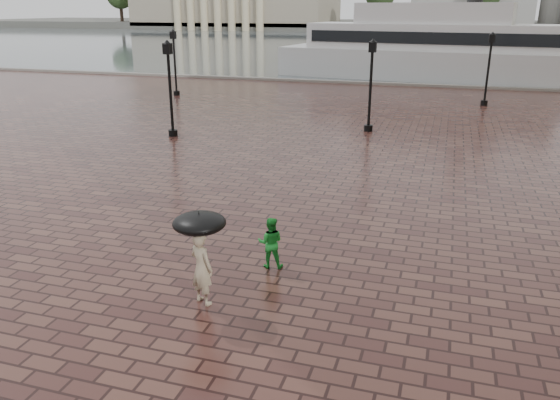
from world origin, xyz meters
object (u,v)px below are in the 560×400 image
object	(u,v)px
ferry_near	(431,48)
street_lamps	(302,74)
child_pedestrian	(270,243)
adult_pedestrian	(202,268)

from	to	relation	value
ferry_near	street_lamps	bearing A→B (deg)	-99.95
street_lamps	child_pedestrian	xyz separation A→B (m)	(4.54, -19.73, -1.69)
street_lamps	ferry_near	xyz separation A→B (m)	(6.42, 19.50, 0.28)
street_lamps	adult_pedestrian	size ratio (longest dim) A/B	13.24
street_lamps	ferry_near	size ratio (longest dim) A/B	0.79
adult_pedestrian	child_pedestrian	bearing A→B (deg)	-88.00
adult_pedestrian	ferry_near	distance (m)	41.41
child_pedestrian	ferry_near	xyz separation A→B (m)	(1.88, 39.23, 1.97)
adult_pedestrian	street_lamps	bearing A→B (deg)	-55.98
adult_pedestrian	child_pedestrian	world-z (taller)	adult_pedestrian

